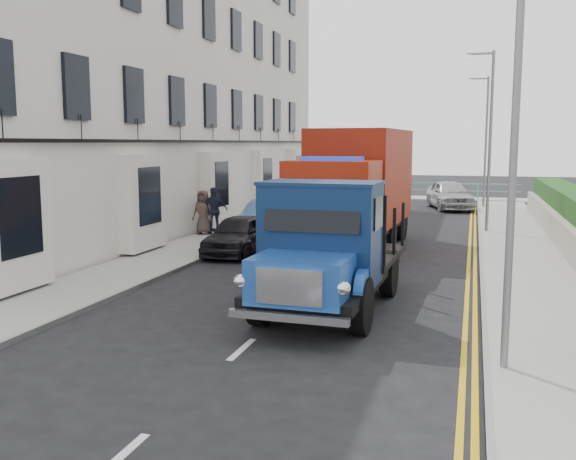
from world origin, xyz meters
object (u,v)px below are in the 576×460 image
at_px(lamp_near, 507,112).
at_px(lamp_far, 484,134).
at_px(lamp_mid, 487,131).
at_px(parked_car_front, 239,234).
at_px(bedford_lorry, 323,256).
at_px(red_lorry, 356,186).

height_order(lamp_near, lamp_far, same).
relative_size(lamp_near, lamp_mid, 1.00).
bearing_deg(lamp_near, parked_car_front, 130.19).
bearing_deg(bedford_lorry, lamp_far, 83.97).
bearing_deg(parked_car_front, bedford_lorry, -57.30).
distance_m(lamp_near, parked_car_front, 12.25).
height_order(lamp_far, red_lorry, lamp_far).
height_order(lamp_near, lamp_mid, same).
height_order(bedford_lorry, red_lorry, red_lorry).
relative_size(bedford_lorry, parked_car_front, 1.59).
relative_size(lamp_mid, lamp_far, 1.00).
height_order(lamp_mid, lamp_far, same).
bearing_deg(lamp_far, red_lorry, -105.57).
distance_m(lamp_mid, red_lorry, 6.76).
height_order(lamp_mid, bedford_lorry, lamp_mid).
bearing_deg(bedford_lorry, lamp_near, -34.62).
relative_size(lamp_near, parked_car_front, 1.88).
distance_m(lamp_near, lamp_mid, 16.00).
bearing_deg(bedford_lorry, red_lorry, 97.74).
relative_size(lamp_far, red_lorry, 0.90).
bearing_deg(parked_car_front, lamp_near, -50.38).
distance_m(lamp_near, bedford_lorry, 4.95).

